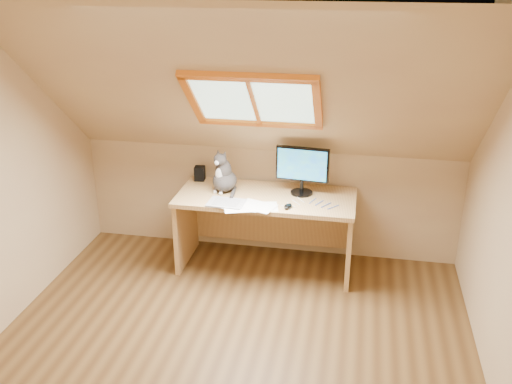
# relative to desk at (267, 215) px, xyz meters

# --- Properties ---
(ground) EXTENTS (3.50, 3.50, 0.00)m
(ground) POSITION_rel_desk_xyz_m (-0.04, -1.45, -0.49)
(ground) COLOR brown
(ground) RESTS_ON ground
(room_shell) EXTENTS (3.52, 3.52, 2.41)m
(room_shell) POSITION_rel_desk_xyz_m (-0.04, -1.54, 0.94)
(room_shell) COLOR tan
(room_shell) RESTS_ON ground
(desk) EXTENTS (1.55, 0.68, 0.71)m
(desk) POSITION_rel_desk_xyz_m (0.00, 0.00, 0.00)
(desk) COLOR tan
(desk) RESTS_ON ground
(monitor) EXTENTS (0.46, 0.19, 0.42)m
(monitor) POSITION_rel_desk_xyz_m (0.30, 0.03, 0.46)
(monitor) COLOR black
(monitor) RESTS_ON desk
(cat) EXTENTS (0.30, 0.32, 0.39)m
(cat) POSITION_rel_desk_xyz_m (-0.38, -0.03, 0.36)
(cat) COLOR #403B39
(cat) RESTS_ON desk
(desk_speaker) EXTENTS (0.10, 0.10, 0.13)m
(desk_speaker) POSITION_rel_desk_xyz_m (-0.67, 0.18, 0.28)
(desk_speaker) COLOR black
(desk_speaker) RESTS_ON desk
(graphics_tablet) EXTENTS (0.32, 0.24, 0.01)m
(graphics_tablet) POSITION_rel_desk_xyz_m (-0.30, -0.30, 0.23)
(graphics_tablet) COLOR #B2B2B7
(graphics_tablet) RESTS_ON desk
(mouse) EXTENTS (0.08, 0.11, 0.03)m
(mouse) POSITION_rel_desk_xyz_m (0.22, -0.29, 0.24)
(mouse) COLOR black
(mouse) RESTS_ON desk
(papers) EXTENTS (0.35, 0.30, 0.01)m
(papers) POSITION_rel_desk_xyz_m (-0.08, -0.33, 0.22)
(papers) COLOR white
(papers) RESTS_ON desk
(cables) EXTENTS (0.51, 0.26, 0.01)m
(cables) POSITION_rel_desk_xyz_m (0.41, -0.19, 0.22)
(cables) COLOR silver
(cables) RESTS_ON desk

